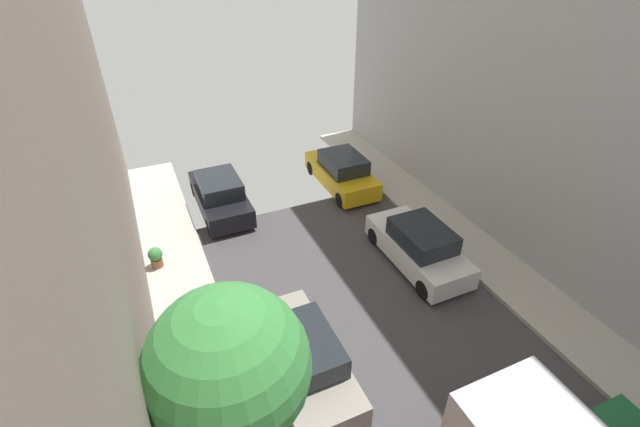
% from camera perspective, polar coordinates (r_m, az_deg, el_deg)
% --- Properties ---
extents(parked_car_left_3, '(1.78, 4.20, 1.57)m').
position_cam_1_polar(parked_car_left_3, '(11.85, -2.30, -18.11)').
color(parked_car_left_3, gray).
rests_on(parked_car_left_3, ground).
extents(parked_car_left_4, '(1.78, 4.20, 1.57)m').
position_cam_1_polar(parked_car_left_4, '(18.46, -12.72, 2.34)').
color(parked_car_left_4, black).
rests_on(parked_car_left_4, ground).
extents(parked_car_right_1, '(1.78, 4.20, 1.57)m').
position_cam_1_polar(parked_car_right_1, '(15.56, 12.58, -4.13)').
color(parked_car_right_1, white).
rests_on(parked_car_right_1, ground).
extents(parked_car_right_2, '(1.78, 4.20, 1.57)m').
position_cam_1_polar(parked_car_right_2, '(19.76, 2.82, 5.36)').
color(parked_car_right_2, gold).
rests_on(parked_car_right_2, ground).
extents(street_tree_0, '(2.70, 2.70, 5.27)m').
position_cam_1_polar(street_tree_0, '(7.63, -11.71, -18.82)').
color(street_tree_0, brown).
rests_on(street_tree_0, sidewalk_left).
extents(potted_plant_0, '(0.54, 0.54, 0.86)m').
position_cam_1_polar(potted_plant_0, '(13.39, -18.54, -13.27)').
color(potted_plant_0, slate).
rests_on(potted_plant_0, sidewalk_left).
extents(potted_plant_1, '(0.47, 0.47, 0.74)m').
position_cam_1_polar(potted_plant_1, '(16.01, -20.36, -5.22)').
color(potted_plant_1, brown).
rests_on(potted_plant_1, sidewalk_left).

